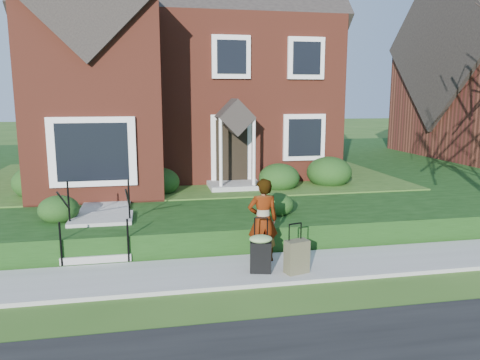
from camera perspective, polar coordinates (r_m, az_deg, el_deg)
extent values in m
plane|color=#2D5119|center=(9.31, -1.89, -11.36)|extent=(120.00, 120.00, 0.00)
cube|color=#9E9B93|center=(9.30, -1.89, -11.13)|extent=(60.00, 1.60, 0.08)
cube|color=black|center=(20.42, 4.29, 1.37)|extent=(44.00, 20.00, 0.60)
cube|color=#9E9B93|center=(13.88, -15.54, -1.78)|extent=(1.20, 6.00, 0.06)
cube|color=maroon|center=(18.60, -6.97, 9.74)|extent=(10.00, 8.00, 5.40)
cube|color=maroon|center=(13.83, -17.26, 9.24)|extent=(3.60, 2.40, 5.40)
cube|color=white|center=(12.76, -17.49, 3.33)|extent=(2.20, 0.30, 1.80)
cube|color=black|center=(14.82, -1.03, 3.33)|extent=(1.00, 0.12, 2.10)
cube|color=black|center=(15.39, 7.83, 5.17)|extent=(1.40, 0.10, 1.50)
cube|color=#9E9B93|center=(10.16, -17.09, -9.02)|extent=(1.40, 0.30, 0.15)
cube|color=#9E9B93|center=(10.39, -16.96, -7.70)|extent=(1.40, 0.30, 0.15)
cube|color=#9E9B93|center=(10.64, -16.84, -6.44)|extent=(1.40, 0.30, 0.15)
cube|color=#9E9B93|center=(10.88, -16.73, -5.24)|extent=(1.40, 0.30, 0.15)
cube|color=#9E9B93|center=(11.41, -16.47, -4.52)|extent=(1.40, 0.80, 0.15)
cylinder|color=black|center=(10.00, -21.02, -7.31)|extent=(0.04, 0.04, 0.90)
cylinder|color=black|center=(10.99, -20.17, -2.47)|extent=(0.04, 0.04, 0.90)
cylinder|color=black|center=(9.85, -13.50, -7.16)|extent=(0.04, 0.04, 0.90)
cylinder|color=black|center=(10.86, -13.39, -2.27)|extent=(0.04, 0.04, 0.90)
ellipsoid|color=black|center=(14.49, -23.33, 0.19)|extent=(1.46, 1.46, 1.03)
ellipsoid|color=black|center=(13.93, -9.87, 0.13)|extent=(1.21, 1.21, 0.85)
ellipsoid|color=black|center=(14.43, 4.80, 0.65)|extent=(1.25, 1.25, 0.88)
ellipsoid|color=black|center=(15.34, 10.83, 1.33)|extent=(1.44, 1.44, 1.01)
ellipsoid|color=black|center=(11.52, -21.26, -3.03)|extent=(0.92, 0.92, 0.64)
ellipsoid|color=black|center=(11.37, 4.52, -2.71)|extent=(0.82, 0.82, 0.57)
imported|color=#999999|center=(9.54, 2.80, -4.90)|extent=(0.63, 0.41, 1.72)
cube|color=black|center=(9.07, 2.54, -9.37)|extent=(0.45, 0.32, 0.61)
cylinder|color=black|center=(8.85, 2.58, -4.74)|extent=(0.24, 0.09, 0.03)
cylinder|color=black|center=(8.88, 1.80, -6.20)|extent=(0.02, 0.02, 0.45)
cylinder|color=black|center=(8.94, 3.33, -6.11)|extent=(0.02, 0.02, 0.45)
cylinder|color=black|center=(9.14, 1.65, -11.05)|extent=(0.05, 0.07, 0.06)
cylinder|color=black|center=(9.20, 3.40, -10.91)|extent=(0.05, 0.07, 0.06)
ellipsoid|color=#7EA65F|center=(8.95, 2.56, -7.12)|extent=(0.52, 0.46, 0.14)
cube|color=brown|center=(9.10, 6.93, -9.26)|extent=(0.50, 0.36, 0.64)
cylinder|color=black|center=(8.91, 7.02, -5.42)|extent=(0.27, 0.10, 0.03)
cylinder|color=black|center=(8.91, 6.18, -6.44)|extent=(0.02, 0.02, 0.31)
cylinder|color=black|center=(8.99, 7.81, -6.33)|extent=(0.02, 0.02, 0.31)
cylinder|color=black|center=(9.15, 5.95, -11.06)|extent=(0.05, 0.07, 0.06)
cylinder|color=black|center=(9.25, 7.83, -10.88)|extent=(0.05, 0.07, 0.06)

